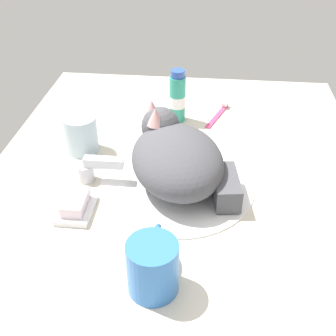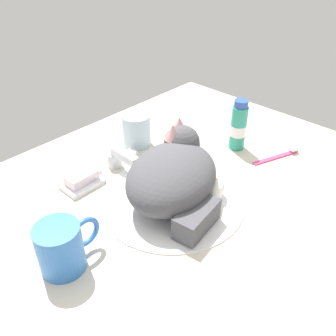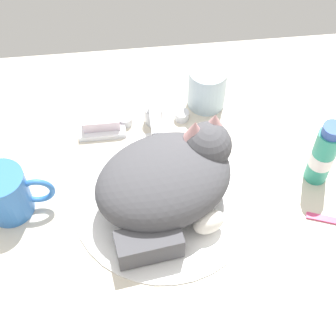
{
  "view_description": "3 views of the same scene",
  "coord_description": "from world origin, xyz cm",
  "views": [
    {
      "loc": [
        -69.51,
        -5.35,
        54.1
      ],
      "look_at": [
        -0.7,
        1.77,
        4.76
      ],
      "focal_mm": 45.5,
      "sensor_mm": 36.0,
      "label": 1
    },
    {
      "loc": [
        -45.43,
        -41.61,
        51.36
      ],
      "look_at": [
        1.72,
        2.69,
        6.36
      ],
      "focal_mm": 39.17,
      "sensor_mm": 36.0,
      "label": 2
    },
    {
      "loc": [
        -4.7,
        -48.64,
        75.15
      ],
      "look_at": [
        1.09,
        3.38,
        5.13
      ],
      "focal_mm": 54.44,
      "sensor_mm": 36.0,
      "label": 3
    }
  ],
  "objects": [
    {
      "name": "rinse_cup",
      "position": [
        11.0,
        22.81,
        4.34
      ],
      "size": [
        7.48,
        7.48,
        8.68
      ],
      "color": "silver",
      "rests_on": "ground_plane"
    },
    {
      "name": "coffee_mug",
      "position": [
        -26.14,
        1.43,
        4.61
      ],
      "size": [
        12.25,
        7.97,
        9.22
      ],
      "color": "#3372C6",
      "rests_on": "ground_plane"
    },
    {
      "name": "soap_dish",
      "position": [
        -10.19,
        18.38,
        0.6
      ],
      "size": [
        9.0,
        6.4,
        1.2
      ],
      "primitive_type": "cube",
      "color": "white",
      "rests_on": "ground_plane"
    },
    {
      "name": "faucet",
      "position": [
        0.0,
        17.89,
        2.47
      ],
      "size": [
        13.99,
        9.95,
        5.73
      ],
      "color": "silver",
      "rests_on": "ground_plane"
    },
    {
      "name": "sink_basin",
      "position": [
        0.0,
        0.0,
        0.32
      ],
      "size": [
        31.77,
        31.77,
        0.64
      ],
      "primitive_type": "cylinder",
      "color": "white",
      "rests_on": "ground_plane"
    },
    {
      "name": "ground_plane",
      "position": [
        0.0,
        0.0,
        -1.5
      ],
      "size": [
        110.0,
        82.5,
        3.0
      ],
      "primitive_type": "cube",
      "color": "beige"
    },
    {
      "name": "cat",
      "position": [
        0.93,
        0.05,
        6.48
      ],
      "size": [
        28.19,
        25.27,
        13.97
      ],
      "color": "#4C4C51",
      "rests_on": "sink_basin"
    },
    {
      "name": "toothbrush",
      "position": [
        31.39,
        -8.39,
        0.53
      ],
      "size": [
        13.41,
        6.1,
        1.6
      ],
      "color": "#D83F72",
      "rests_on": "ground_plane"
    },
    {
      "name": "toothpaste_bottle",
      "position": [
        27.89,
        2.35,
        6.33
      ],
      "size": [
        4.18,
        4.18,
        13.59
      ],
      "color": "teal",
      "rests_on": "ground_plane"
    },
    {
      "name": "soap_bar",
      "position": [
        -10.19,
        18.38,
        2.34
      ],
      "size": [
        7.03,
        4.13,
        2.28
      ],
      "primitive_type": "cube",
      "rotation": [
        0.0,
        0.0,
        0.01
      ],
      "color": "silver",
      "rests_on": "soap_dish"
    }
  ]
}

